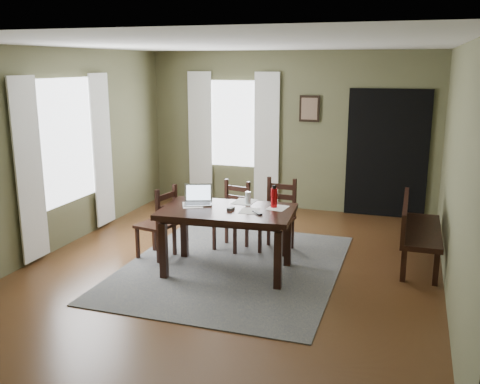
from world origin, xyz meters
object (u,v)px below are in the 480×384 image
(chair_end, at_px, (159,223))
(bench, at_px, (415,227))
(dining_table, at_px, (227,217))
(chair_back_right, at_px, (278,216))
(water_bottle, at_px, (274,197))
(laptop, at_px, (198,199))
(chair_back_left, at_px, (232,216))

(chair_end, xyz_separation_m, bench, (3.16, 0.81, 0.02))
(dining_table, distance_m, chair_back_right, 1.05)
(chair_end, bearing_deg, water_bottle, 104.27)
(water_bottle, bearing_deg, bench, 24.24)
(chair_back_right, distance_m, laptop, 1.22)
(dining_table, distance_m, chair_end, 1.05)
(chair_back_right, height_order, laptop, laptop)
(dining_table, distance_m, water_bottle, 0.61)
(chair_back_right, bearing_deg, chair_back_left, -164.47)
(dining_table, height_order, chair_end, chair_end)
(bench, bearing_deg, chair_back_left, 93.57)
(chair_back_left, bearing_deg, bench, 15.16)
(chair_end, distance_m, water_bottle, 1.58)
(dining_table, height_order, chair_back_right, chair_back_right)
(water_bottle, bearing_deg, laptop, -173.05)
(chair_back_right, xyz_separation_m, bench, (1.77, 0.03, 0.02))
(dining_table, height_order, laptop, laptop)
(chair_back_right, relative_size, laptop, 2.34)
(dining_table, bearing_deg, chair_end, 165.49)
(chair_back_left, bearing_deg, chair_end, -128.10)
(laptop, bearing_deg, water_bottle, -13.33)
(laptop, bearing_deg, dining_table, -37.82)
(dining_table, xyz_separation_m, chair_back_left, (-0.22, 0.84, -0.25))
(dining_table, bearing_deg, chair_back_left, 100.43)
(water_bottle, bearing_deg, chair_back_right, 99.81)
(bench, distance_m, laptop, 2.74)
(dining_table, relative_size, water_bottle, 6.04)
(bench, xyz_separation_m, laptop, (-2.58, -0.85, 0.36))
(chair_back_right, bearing_deg, bench, 6.07)
(chair_end, bearing_deg, chair_back_left, 141.86)
(dining_table, xyz_separation_m, chair_end, (-1.01, 0.18, -0.23))
(bench, bearing_deg, chair_end, 104.42)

